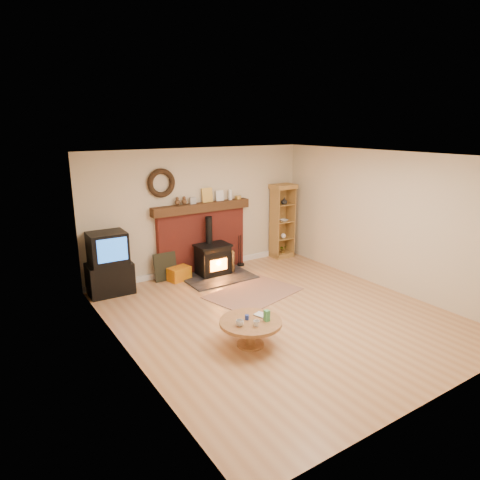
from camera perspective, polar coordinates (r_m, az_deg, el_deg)
ground at (r=7.23m, az=5.21°, el=-9.91°), size 5.50×5.50×0.00m
room_shell at (r=6.75m, az=4.94°, el=3.66°), size 5.02×5.52×2.61m
chimney_breast at (r=9.08m, az=-5.10°, el=0.74°), size 2.20×0.22×1.78m
wood_stove at (r=8.90m, az=-3.52°, el=-2.78°), size 1.40×1.00×1.22m
area_rug at (r=8.06m, az=1.82°, el=-7.08°), size 1.88×1.51×0.01m
tv_unit at (r=8.24m, az=-17.08°, el=-3.15°), size 0.81×0.59×1.17m
curio_cabinet at (r=10.07m, az=5.59°, el=2.56°), size 0.56×0.40×1.73m
firelog_box at (r=8.75m, az=-8.11°, el=-4.47°), size 0.49×0.37×0.27m
leaning_painting at (r=8.75m, az=-9.91°, el=-3.52°), size 0.48×0.13×0.57m
fire_tools at (r=9.55m, az=0.07°, el=-2.81°), size 0.16×0.16×0.70m
coffee_table at (r=6.16m, az=1.44°, el=-11.31°), size 0.89×0.89×0.54m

